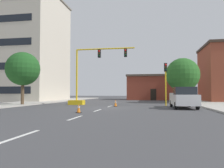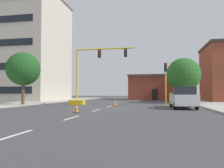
# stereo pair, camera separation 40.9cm
# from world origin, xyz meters

# --- Properties ---
(ground_plane) EXTENTS (160.00, 160.00, 0.00)m
(ground_plane) POSITION_xyz_m (0.00, 0.00, 0.00)
(ground_plane) COLOR #424244
(sidewalk_left) EXTENTS (6.00, 56.00, 0.14)m
(sidewalk_left) POSITION_xyz_m (-12.31, 8.00, 0.07)
(sidewalk_left) COLOR #B2ADA3
(sidewalk_left) RESTS_ON ground_plane
(sidewalk_right) EXTENTS (6.00, 56.00, 0.14)m
(sidewalk_right) POSITION_xyz_m (12.31, 8.00, 0.07)
(sidewalk_right) COLOR #B2ADA3
(sidewalk_right) RESTS_ON ground_plane
(lane_stripe_seg_0) EXTENTS (0.16, 2.40, 0.01)m
(lane_stripe_seg_0) POSITION_xyz_m (0.00, -14.00, 0.00)
(lane_stripe_seg_0) COLOR silver
(lane_stripe_seg_0) RESTS_ON ground_plane
(lane_stripe_seg_1) EXTENTS (0.16, 2.40, 0.01)m
(lane_stripe_seg_1) POSITION_xyz_m (0.00, -8.50, 0.00)
(lane_stripe_seg_1) COLOR silver
(lane_stripe_seg_1) RESTS_ON ground_plane
(lane_stripe_seg_2) EXTENTS (0.16, 2.40, 0.01)m
(lane_stripe_seg_2) POSITION_xyz_m (0.00, -3.00, 0.00)
(lane_stripe_seg_2) COLOR silver
(lane_stripe_seg_2) RESTS_ON ground_plane
(lane_stripe_seg_3) EXTENTS (0.16, 2.40, 0.01)m
(lane_stripe_seg_3) POSITION_xyz_m (0.00, 2.50, 0.00)
(lane_stripe_seg_3) COLOR silver
(lane_stripe_seg_3) RESTS_ON ground_plane
(building_tall_left) EXTENTS (15.98, 13.10, 18.97)m
(building_tall_left) POSITION_xyz_m (-19.88, 16.06, 9.49)
(building_tall_left) COLOR beige
(building_tall_left) RESTS_ON ground_plane
(building_brick_center) EXTENTS (10.62, 8.34, 5.08)m
(building_brick_center) POSITION_xyz_m (4.85, 26.27, 2.55)
(building_brick_center) COLOR brown
(building_brick_center) RESTS_ON ground_plane
(traffic_signal_gantry) EXTENTS (7.98, 1.20, 6.83)m
(traffic_signal_gantry) POSITION_xyz_m (-3.61, 4.91, 2.18)
(traffic_signal_gantry) COLOR yellow
(traffic_signal_gantry) RESTS_ON ground_plane
(traffic_light_pole_right) EXTENTS (0.32, 0.47, 4.80)m
(traffic_light_pole_right) POSITION_xyz_m (6.01, 4.51, 3.53)
(traffic_light_pole_right) COLOR yellow
(traffic_light_pole_right) RESTS_ON ground_plane
(tree_left_near) EXTENTS (3.83, 3.83, 6.11)m
(tree_left_near) POSITION_xyz_m (-10.06, 2.11, 4.18)
(tree_left_near) COLOR brown
(tree_left_near) RESTS_ON ground_plane
(tree_right_mid) EXTENTS (4.71, 4.71, 6.36)m
(tree_right_mid) POSITION_xyz_m (8.80, 11.41, 4.00)
(tree_right_mid) COLOR brown
(tree_right_mid) RESTS_ON ground_plane
(pickup_truck_white) EXTENTS (2.11, 5.44, 1.99)m
(pickup_truck_white) POSITION_xyz_m (7.38, 0.90, 0.97)
(pickup_truck_white) COLOR white
(pickup_truck_white) RESTS_ON ground_plane
(traffic_cone_roadside_a) EXTENTS (0.36, 0.36, 0.66)m
(traffic_cone_roadside_a) POSITION_xyz_m (-0.82, -5.46, 0.32)
(traffic_cone_roadside_a) COLOR black
(traffic_cone_roadside_a) RESTS_ON ground_plane
(traffic_cone_roadside_b) EXTENTS (0.36, 0.36, 0.72)m
(traffic_cone_roadside_b) POSITION_xyz_m (0.67, 2.21, 0.35)
(traffic_cone_roadside_b) COLOR black
(traffic_cone_roadside_b) RESTS_ON ground_plane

